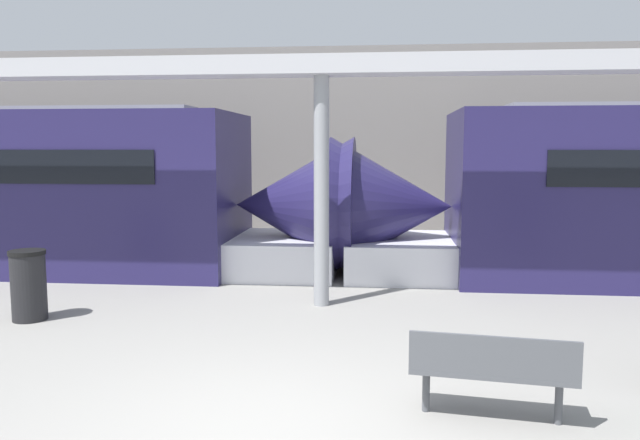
# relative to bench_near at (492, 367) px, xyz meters

# --- Properties ---
(ground_plane) EXTENTS (60.00, 60.00, 0.00)m
(ground_plane) POSITION_rel_bench_near_xyz_m (-1.95, -0.49, -0.49)
(ground_plane) COLOR gray
(station_wall) EXTENTS (56.00, 0.20, 5.00)m
(station_wall) POSITION_rel_bench_near_xyz_m (-1.95, 10.83, 2.01)
(station_wall) COLOR gray
(station_wall) RESTS_ON ground_plane
(bench_near) EXTENTS (1.49, 0.63, 0.81)m
(bench_near) POSITION_rel_bench_near_xyz_m (0.00, 0.00, 0.00)
(bench_near) COLOR #4C4F54
(bench_near) RESTS_ON ground_plane
(trash_bin) EXTENTS (0.50, 0.50, 1.00)m
(trash_bin) POSITION_rel_bench_near_xyz_m (-5.94, 2.71, 0.01)
(trash_bin) COLOR black
(trash_bin) RESTS_ON ground_plane
(support_column_near) EXTENTS (0.23, 0.23, 3.50)m
(support_column_near) POSITION_rel_bench_near_xyz_m (-1.91, 3.96, 1.25)
(support_column_near) COLOR gray
(support_column_near) RESTS_ON ground_plane
(canopy_beam) EXTENTS (28.00, 0.60, 0.28)m
(canopy_beam) POSITION_rel_bench_near_xyz_m (-1.91, 3.96, 3.14)
(canopy_beam) COLOR #B7B7BC
(canopy_beam) RESTS_ON support_column_near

